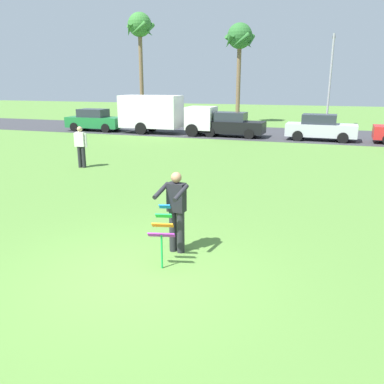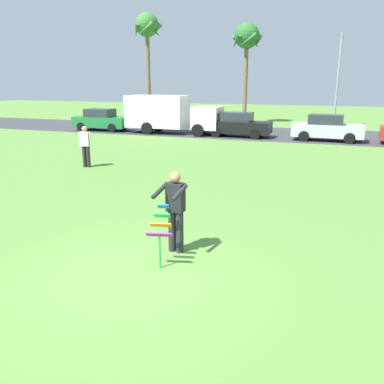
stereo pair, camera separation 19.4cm
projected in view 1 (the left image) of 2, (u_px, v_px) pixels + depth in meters
ground_plane at (138, 274)px, 7.40m from camera, size 120.00×120.00×0.00m
road_strip at (278, 134)px, 27.60m from camera, size 120.00×8.00×0.01m
person_kite_flyer at (176, 209)px, 8.12m from camera, size 0.58×0.69×1.73m
kite_held at (163, 227)px, 7.58m from camera, size 0.53×0.70×1.16m
parked_car_green at (95, 120)px, 29.24m from camera, size 4.23×1.88×1.60m
parked_truck_white_box at (162, 113)px, 27.41m from camera, size 6.70×2.12×2.62m
parked_car_black at (232, 125)px, 26.05m from camera, size 4.25×1.93×1.60m
parked_car_silver at (321, 128)px, 24.33m from camera, size 4.25×1.94×1.60m
palm_tree_left_near at (140, 30)px, 35.24m from camera, size 2.58×2.71×9.53m
palm_tree_right_near at (240, 40)px, 33.16m from camera, size 2.58×2.71×8.32m
streetlight_pole at (330, 76)px, 29.97m from camera, size 0.24×1.65×7.00m
person_walker_near at (81, 146)px, 16.44m from camera, size 0.57×0.26×1.73m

